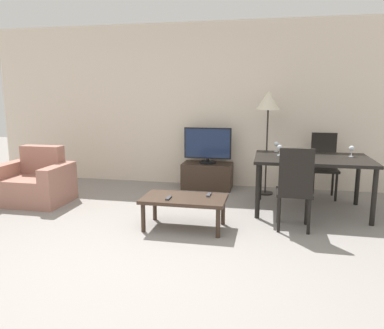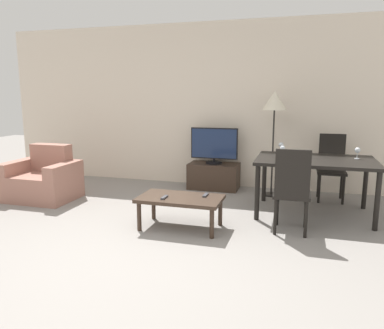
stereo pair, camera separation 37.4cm
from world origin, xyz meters
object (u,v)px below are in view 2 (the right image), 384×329
(dining_chair_near, at_px, (292,188))
(tv_stand, at_px, (214,176))
(wine_glass_left, at_px, (281,146))
(wine_glass_right, at_px, (283,149))
(dining_chair_far, at_px, (331,164))
(floor_lamp, at_px, (275,105))
(remote_primary, at_px, (206,195))
(armchair, at_px, (43,180))
(dining_table, at_px, (315,164))
(wine_glass_center, at_px, (357,151))
(tv, at_px, (214,146))
(remote_secondary, at_px, (164,197))
(coffee_table, at_px, (180,201))

(dining_chair_near, bearing_deg, tv_stand, 126.11)
(wine_glass_left, height_order, wine_glass_right, same)
(dining_chair_far, height_order, floor_lamp, floor_lamp)
(dining_chair_near, bearing_deg, remote_primary, -177.60)
(armchair, relative_size, remote_primary, 6.50)
(tv_stand, xyz_separation_m, dining_chair_near, (1.28, -1.76, 0.31))
(dining_table, bearing_deg, tv_stand, 148.34)
(dining_chair_far, bearing_deg, wine_glass_center, -69.76)
(dining_chair_far, xyz_separation_m, wine_glass_right, (-0.67, -0.75, 0.31))
(wine_glass_left, bearing_deg, floor_lamp, 109.92)
(tv, xyz_separation_m, dining_table, (1.54, -0.95, -0.06))
(dining_chair_near, xyz_separation_m, wine_glass_right, (-0.16, 0.87, 0.31))
(dining_chair_far, xyz_separation_m, wine_glass_left, (-0.71, -0.42, 0.31))
(wine_glass_center, height_order, wine_glass_right, same)
(floor_lamp, bearing_deg, dining_chair_far, 2.31)
(remote_primary, distance_m, wine_glass_left, 1.53)
(tv, xyz_separation_m, dining_chair_near, (1.28, -1.76, -0.19))
(armchair, xyz_separation_m, remote_secondary, (2.19, -0.71, 0.10))
(dining_table, height_order, remote_primary, dining_table)
(remote_primary, xyz_separation_m, remote_secondary, (-0.43, -0.23, 0.00))
(tv, distance_m, wine_glass_left, 1.22)
(remote_primary, bearing_deg, wine_glass_left, 58.35)
(wine_glass_left, relative_size, wine_glass_right, 1.00)
(dining_table, height_order, wine_glass_center, wine_glass_center)
(coffee_table, xyz_separation_m, floor_lamp, (0.90, 1.75, 1.06))
(dining_chair_near, xyz_separation_m, floor_lamp, (-0.34, 1.59, 0.86))
(tv_stand, xyz_separation_m, wine_glass_center, (2.04, -0.81, 0.62))
(tv_stand, height_order, dining_chair_near, dining_chair_near)
(armchair, distance_m, dining_chair_near, 3.62)
(dining_chair_far, bearing_deg, coffee_table, -134.35)
(dining_chair_near, bearing_deg, wine_glass_left, 99.33)
(dining_chair_near, relative_size, remote_primary, 6.43)
(remote_secondary, xyz_separation_m, wine_glass_center, (2.15, 1.22, 0.45))
(wine_glass_center, bearing_deg, dining_chair_near, -128.50)
(remote_secondary, bearing_deg, wine_glass_left, 50.98)
(coffee_table, bearing_deg, dining_table, 33.22)
(tv_stand, xyz_separation_m, remote_primary, (0.32, -1.80, 0.17))
(dining_chair_far, relative_size, remote_primary, 6.43)
(wine_glass_right, bearing_deg, dining_table, -7.93)
(tv, height_order, floor_lamp, floor_lamp)
(wine_glass_left, bearing_deg, dining_chair_far, 30.30)
(tv_stand, bearing_deg, coffee_table, -88.48)
(floor_lamp, xyz_separation_m, remote_primary, (-0.63, -1.63, -1.00))
(dining_table, bearing_deg, coffee_table, -146.78)
(dining_chair_far, distance_m, wine_glass_left, 0.88)
(dining_chair_far, relative_size, wine_glass_center, 6.61)
(wine_glass_left, distance_m, wine_glass_center, 0.99)
(wine_glass_right, bearing_deg, coffee_table, -136.09)
(wine_glass_center, bearing_deg, floor_lamp, 149.99)
(tv_stand, bearing_deg, wine_glass_center, -21.54)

